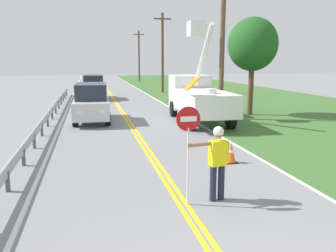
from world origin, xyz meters
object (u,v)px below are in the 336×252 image
Objects in this scene: utility_bucket_truck at (198,96)px; utility_pole_far at (139,55)px; utility_pole_mid at (162,52)px; stop_sign_paddle at (188,134)px; utility_pole_near at (222,38)px; oncoming_suv_nearest at (92,102)px; traffic_cone_lead at (231,153)px; roadside_tree_verge at (253,45)px; oncoming_suv_second at (93,87)px; flagger_worker at (217,159)px.

utility_pole_far is at bearing 86.83° from utility_bucket_truck.
stop_sign_paddle is at bearing -100.79° from utility_pole_mid.
oncoming_suv_nearest is at bearing 173.67° from utility_pole_near.
utility_bucket_truck is at bearing 80.19° from traffic_cone_lead.
roadside_tree_verge is at bearing 18.87° from utility_bucket_truck.
stop_sign_paddle reaches higher than oncoming_suv_second.
utility_pole_mid is at bearing 79.21° from stop_sign_paddle.
oncoming_suv_nearest is 10.12m from roadside_tree_verge.
flagger_worker is at bearing -119.20° from roadside_tree_verge.
stop_sign_paddle is 48.76m from utility_pole_far.
stop_sign_paddle is 12.24m from oncoming_suv_nearest.
flagger_worker is 0.39× the size of oncoming_suv_second.
roadside_tree_verge is (1.76, -36.08, 0.11)m from utility_pole_far.
oncoming_suv_nearest is at bearing 103.20° from flagger_worker.
utility_bucket_truck is 13.74m from oncoming_suv_second.
utility_pole_mid reaches higher than utility_pole_far.
utility_pole_near reaches higher than roadside_tree_verge.
utility_pole_near is at bearing -156.54° from roadside_tree_verge.
utility_pole_mid is (5.42, 28.43, 2.53)m from stop_sign_paddle.
utility_pole_far is (7.84, 36.30, 3.10)m from oncoming_suv_nearest.
utility_pole_near is at bearing 70.94° from traffic_cone_lead.
utility_pole_near is 9.73m from traffic_cone_lead.
utility_pole_far is at bearing 92.80° from roadside_tree_verge.
flagger_worker is at bearing -99.34° from utility_pole_mid.
stop_sign_paddle is 0.34× the size of utility_bucket_truck.
oncoming_suv_second is at bearing 96.31° from flagger_worker.
flagger_worker is 2.61× the size of traffic_cone_lead.
utility_pole_near is at bearing -90.72° from utility_pole_mid.
oncoming_suv_nearest is at bearing -102.18° from utility_pole_far.
flagger_worker is 23.56m from oncoming_suv_second.
traffic_cone_lead is (1.57, 2.85, -0.71)m from flagger_worker.
utility_pole_far is (0.38, 19.92, -0.07)m from utility_pole_mid.
utility_pole_mid is at bearing 89.28° from utility_pole_near.
roadside_tree_verge is (9.60, 0.22, 3.21)m from oncoming_suv_nearest.
utility_bucket_truck is 0.87× the size of utility_pole_far.
flagger_worker is 0.39× the size of oncoming_suv_nearest.
utility_pole_near reaches higher than oncoming_suv_nearest.
flagger_worker is 0.31× the size of roadside_tree_verge.
utility_pole_mid reaches higher than traffic_cone_lead.
oncoming_suv_second is (0.21, 11.47, 0.00)m from oncoming_suv_nearest.
traffic_cone_lead is at bearing 61.05° from flagger_worker.
utility_bucket_truck is (2.96, 10.85, 0.37)m from flagger_worker.
roadside_tree_verge is (2.36, 1.02, -0.27)m from utility_pole_near.
stop_sign_paddle is 0.50× the size of oncoming_suv_nearest.
flagger_worker is at bearing -105.25° from utility_bucket_truck.
utility_pole_near is 1.48× the size of roadside_tree_verge.
utility_bucket_truck reaches higher than oncoming_suv_nearest.
utility_bucket_truck is 9.86× the size of traffic_cone_lead.
stop_sign_paddle is 12.71m from utility_pole_near.
flagger_worker is at bearing 7.88° from stop_sign_paddle.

